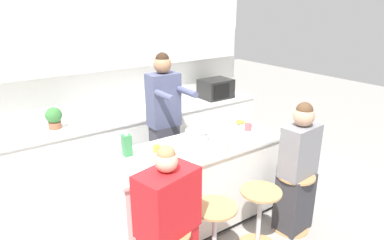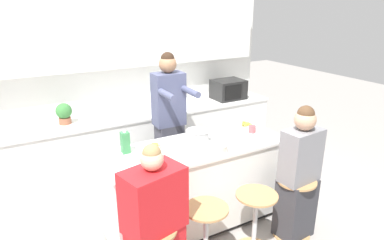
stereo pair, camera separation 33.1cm
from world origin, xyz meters
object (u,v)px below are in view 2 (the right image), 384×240
Objects in this scene: bar_stool_rightmost at (294,205)px; bar_stool_center_left at (206,235)px; person_cooking at (169,126)px; kitchen_island at (195,185)px; microwave at (228,89)px; bar_stool_center_right at (255,220)px; fruit_bowl at (152,159)px; coffee_cup_near at (155,148)px; cooking_pot at (198,136)px; coffee_cup_far at (252,129)px; juice_carton at (125,142)px; person_wrapped_blanket at (155,229)px; potted_plant at (64,113)px; banana_bunch at (245,124)px; person_seated_near at (298,179)px.

bar_stool_center_left is at bearing 178.26° from bar_stool_rightmost.
person_cooking is (-0.72, 1.34, 0.54)m from bar_stool_rightmost.
microwave is (1.35, 1.36, 0.57)m from kitchen_island.
fruit_bowl is (-0.79, 0.53, 0.59)m from bar_stool_center_right.
bar_stool_center_left is 0.92m from coffee_cup_near.
bar_stool_center_right is at bearing -34.21° from fruit_bowl.
kitchen_island is 0.73m from bar_stool_center_right.
microwave is (1.88, 1.49, 0.09)m from fruit_bowl.
cooking_pot reaches higher than bar_stool_rightmost.
bar_stool_center_left and bar_stool_rightmost have the same top height.
fruit_bowl is 0.21m from coffee_cup_near.
juice_carton is at bearing 172.97° from coffee_cup_far.
person_wrapped_blanket is at bearing -95.35° from juice_carton.
cooking_pot is at bearing 133.19° from bar_stool_rightmost.
kitchen_island reaches higher than bar_stool_center_left.
potted_plant is (-1.08, 1.32, 0.05)m from cooking_pot.
banana_bunch is at bearing 8.31° from coffee_cup_near.
bar_stool_rightmost is at bearing -40.68° from kitchen_island.
potted_plant is (-1.80, 1.18, 0.08)m from banana_bunch.
coffee_cup_near is (-0.17, 0.67, 0.60)m from bar_stool_center_left.
banana_bunch is at bearing -33.25° from potted_plant.
coffee_cup_far is (1.47, 0.67, 0.33)m from person_wrapped_blanket.
kitchen_island is 0.95m from banana_bunch.
juice_carton is 0.49× the size of microwave.
bar_stool_rightmost is 1.05m from banana_bunch.
banana_bunch is at bearing 15.34° from kitchen_island.
fruit_bowl is 0.78× the size of potted_plant.
bar_stool_center_left is 0.45× the size of person_seated_near.
coffee_cup_near is (0.11, 0.18, 0.01)m from fruit_bowl.
coffee_cup_far is at bearing -7.03° from juice_carton.
microwave is (0.58, 2.02, 0.39)m from person_seated_near.
fruit_bowl is at bearing -165.59° from kitchen_island.
cooking_pot is (-0.71, 0.74, 0.33)m from person_seated_near.
coffee_cup_far is 1.49m from microwave.
bar_stool_center_left is 1.02m from bar_stool_rightmost.
person_seated_near is (0.52, 0.01, 0.29)m from bar_stool_center_right.
person_cooking reaches higher than coffee_cup_near.
person_cooking is at bearing 46.45° from person_wrapped_blanket.
microwave is at bearing 61.55° from bar_stool_center_right.
coffee_cup_far is at bearing -114.99° from microwave.
juice_carton is (-1.46, -0.04, 0.08)m from banana_bunch.
microwave is at bearing 36.53° from coffee_cup_near.
coffee_cup_far is (0.68, -0.68, 0.06)m from person_cooking.
person_seated_near is 0.93m from banana_bunch.
person_seated_near is at bearing -46.49° from cooking_pot.
coffee_cup_near is 0.67× the size of banana_bunch.
fruit_bowl reaches higher than banana_bunch.
microwave is (0.56, 1.14, 0.09)m from banana_bunch.
person_wrapped_blanket reaches higher than fruit_bowl.
microwave is at bearing 50.96° from bar_stool_center_left.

